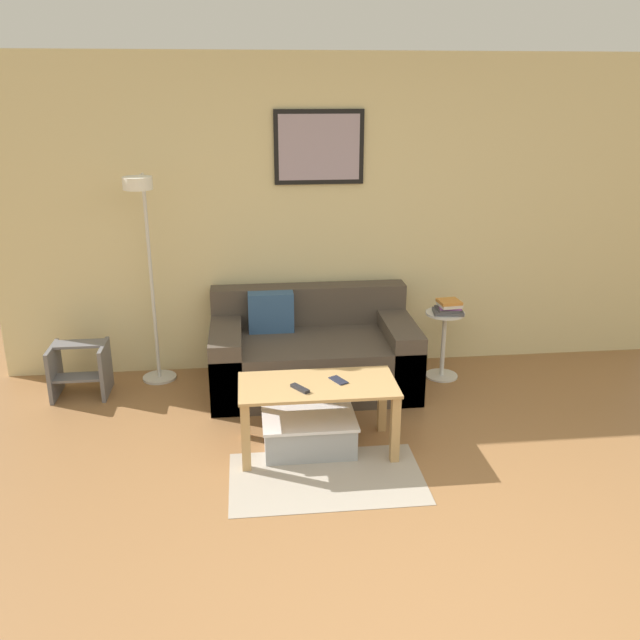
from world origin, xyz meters
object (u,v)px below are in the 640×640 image
object	(u,v)px
book_stack	(449,307)
remote_control	(300,388)
floor_lamp	(146,248)
step_stool	(80,368)
coffee_table	(318,397)
side_table	(444,339)
storage_bin	(309,432)
cell_phone	(338,380)
couch	(312,354)

from	to	relation	value
book_stack	remote_control	distance (m)	1.72
floor_lamp	step_stool	size ratio (longest dim) A/B	4.05
coffee_table	side_table	size ratio (longest dim) A/B	1.81
floor_lamp	remote_control	bearing A→B (deg)	-48.65
step_stool	storage_bin	bearing A→B (deg)	-31.28
remote_control	cell_phone	distance (m)	0.28
coffee_table	step_stool	bearing A→B (deg)	149.05
book_stack	remote_control	size ratio (longest dim) A/B	1.70
storage_bin	cell_phone	xyz separation A→B (m)	(0.20, 0.01, 0.36)
coffee_table	storage_bin	bearing A→B (deg)	160.16
cell_phone	step_stool	distance (m)	2.16
storage_bin	couch	bearing A→B (deg)	83.05
step_stool	remote_control	bearing A→B (deg)	-34.74
remote_control	couch	bearing A→B (deg)	46.07
storage_bin	book_stack	bearing A→B (deg)	39.79
cell_phone	floor_lamp	bearing A→B (deg)	113.36
coffee_table	side_table	xyz separation A→B (m)	(1.15, 1.07, -0.04)
side_table	remote_control	distance (m)	1.72
floor_lamp	cell_phone	distance (m)	1.84
remote_control	cell_phone	world-z (taller)	remote_control
coffee_table	side_table	world-z (taller)	side_table
floor_lamp	remote_control	xyz separation A→B (m)	(1.06, -1.20, -0.66)
floor_lamp	book_stack	bearing A→B (deg)	-1.93
couch	book_stack	bearing A→B (deg)	1.67
storage_bin	coffee_table	bearing A→B (deg)	-19.84
side_table	step_stool	bearing A→B (deg)	-179.60
floor_lamp	step_stool	bearing A→B (deg)	-172.33
storage_bin	remote_control	bearing A→B (deg)	-122.82
couch	book_stack	size ratio (longest dim) A/B	6.26
storage_bin	remote_control	distance (m)	0.39
book_stack	step_stool	bearing A→B (deg)	179.94
couch	cell_phone	xyz separation A→B (m)	(0.08, -0.98, 0.20)
storage_bin	side_table	bearing A→B (deg)	40.83
coffee_table	cell_phone	distance (m)	0.17
storage_bin	side_table	distance (m)	1.62
remote_control	step_stool	size ratio (longest dim) A/B	0.36
storage_bin	cell_phone	world-z (taller)	cell_phone
couch	side_table	world-z (taller)	couch
floor_lamp	cell_phone	size ratio (longest dim) A/B	12.04
floor_lamp	book_stack	distance (m)	2.41
floor_lamp	step_stool	distance (m)	1.09
floor_lamp	cell_phone	world-z (taller)	floor_lamp
couch	floor_lamp	bearing A→B (deg)	174.87
coffee_table	cell_phone	world-z (taller)	cell_phone
remote_control	cell_phone	xyz separation A→B (m)	(0.26, 0.11, -0.01)
side_table	remote_control	bearing A→B (deg)	-138.05
storage_bin	side_table	xyz separation A→B (m)	(1.21, 1.05, 0.22)
couch	remote_control	xyz separation A→B (m)	(-0.19, -1.09, 0.21)
couch	remote_control	distance (m)	1.13
cell_phone	remote_control	bearing A→B (deg)	175.73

